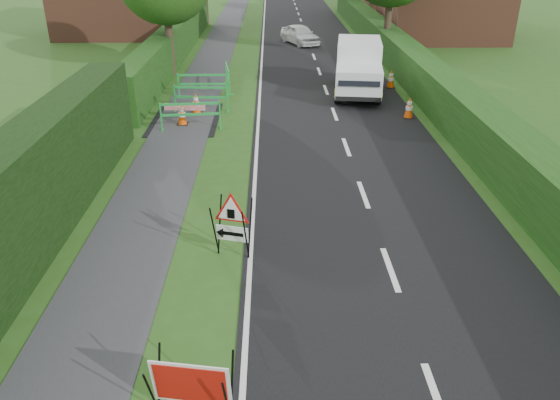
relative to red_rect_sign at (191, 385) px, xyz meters
name	(u,v)px	position (x,y,z in m)	size (l,w,h in m)	color
ground	(267,301)	(1.03, 2.61, -0.54)	(120.00, 120.00, 0.00)	#2A4F16
road_surface	(301,22)	(3.53, 37.61, -0.54)	(6.00, 90.00, 0.02)	black
footpath	(229,22)	(-1.97, 37.61, -0.54)	(2.00, 90.00, 0.02)	#2D2D30
hedge_west_far	(177,58)	(-3.97, 24.61, -0.54)	(1.00, 24.00, 1.80)	#14380F
hedge_east	(412,84)	(7.53, 18.61, -0.54)	(1.20, 50.00, 1.50)	#14380F
red_rect_sign	(191,385)	(0.00, 0.00, 0.00)	(1.19, 0.83, 0.94)	black
triangle_sign	(230,220)	(0.28, 4.19, 0.32)	(1.05, 1.05, 1.24)	black
works_van	(358,67)	(4.81, 17.11, 0.57)	(2.39, 4.78, 2.09)	silver
traffic_cone_0	(409,108)	(6.20, 13.64, -0.15)	(0.38, 0.38, 0.79)	black
traffic_cone_1	(379,86)	(5.68, 16.84, -0.15)	(0.38, 0.38, 0.79)	black
traffic_cone_2	(391,79)	(6.41, 17.99, -0.15)	(0.38, 0.38, 0.79)	black
traffic_cone_3	(182,114)	(-2.00, 13.00, -0.15)	(0.38, 0.38, 0.79)	black
traffic_cone_4	(196,103)	(-1.66, 14.33, -0.15)	(0.38, 0.38, 0.79)	black
ped_barrier_0	(190,112)	(-1.61, 12.44, 0.09)	(2.08, 0.55, 1.00)	green
ped_barrier_1	(201,95)	(-1.50, 14.62, 0.09)	(2.08, 0.51, 1.00)	green
ped_barrier_2	(203,82)	(-1.64, 16.61, 0.09)	(2.06, 0.37, 1.00)	green
ped_barrier_3	(228,74)	(-0.72, 17.93, 0.09)	(0.62, 2.09, 1.00)	green
redwhite_plank	(186,119)	(-1.99, 13.69, -0.54)	(1.50, 0.04, 0.25)	red
hatchback_car	(300,34)	(2.96, 28.50, 0.03)	(1.35, 3.35, 1.14)	white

